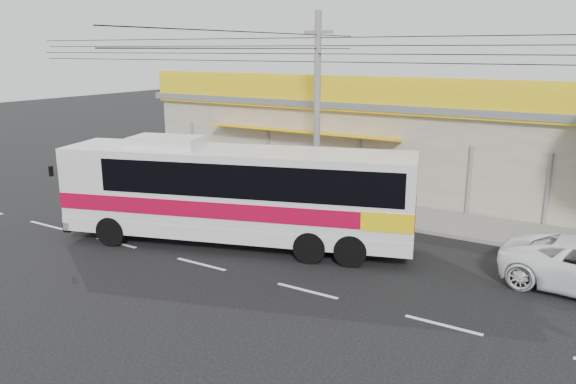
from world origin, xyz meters
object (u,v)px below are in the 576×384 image
(motorbike_red, at_px, (210,174))
(utility_pole, at_px, (318,49))
(coach_bus, at_px, (242,189))
(motorbike_dark, at_px, (166,166))

(motorbike_red, bearing_deg, utility_pole, -109.85)
(coach_bus, bearing_deg, utility_pole, 67.71)
(utility_pole, bearing_deg, motorbike_red, 166.81)
(coach_bus, bearing_deg, motorbike_dark, 128.50)
(coach_bus, xyz_separation_m, motorbike_dark, (-9.99, 6.61, -1.39))
(motorbike_red, height_order, utility_pole, utility_pole)
(motorbike_red, xyz_separation_m, utility_pole, (7.16, -1.68, 6.27))
(motorbike_dark, xyz_separation_m, utility_pole, (10.35, -1.79, 6.20))
(motorbike_red, distance_m, motorbike_dark, 3.19)
(motorbike_red, relative_size, motorbike_dark, 1.00)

